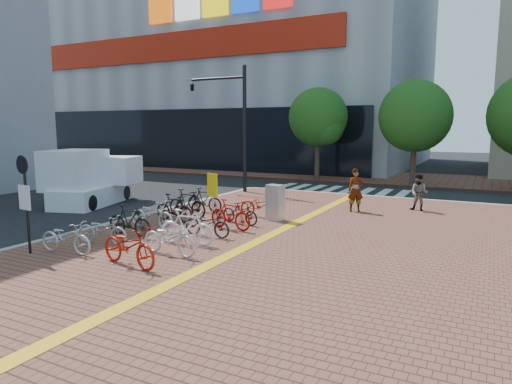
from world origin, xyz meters
The scene contains 29 objects.
ground centered at (0.00, 0.00, 0.00)m, with size 120.00×120.00×0.00m, color black.
sidewalk centered at (3.00, -5.00, 0.07)m, with size 14.00×34.00×0.15m, color brown.
tactile_strip centered at (2.00, -5.00, 0.16)m, with size 0.40×34.00×0.01m, color yellow.
kerb_north centered at (3.00, 12.00, 0.08)m, with size 14.00×0.25×0.15m, color gray.
far_sidewalk centered at (0.00, 21.00, 0.07)m, with size 70.00×8.00×0.15m, color brown.
department_store centered at (-15.99, 31.95, 13.98)m, with size 36.00×24.27×28.00m.
crosswalk centered at (0.50, 14.00, 0.01)m, with size 7.50×4.00×0.01m.
street_trees centered at (5.04, 17.45, 4.10)m, with size 16.20×4.60×6.35m.
bike_0 centered at (-2.06, -2.44, 0.60)m, with size 0.59×1.70×0.89m, color silver.
bike_1 centered at (-1.95, -1.24, 0.58)m, with size 0.57×1.64×0.86m, color #AFAFB4.
bike_2 centered at (-1.89, -0.17, 0.66)m, with size 0.47×1.68×1.01m, color black.
bike_3 centered at (-2.04, 1.08, 0.64)m, with size 0.65×1.87×0.98m, color silver.
bike_4 centered at (-2.00, 2.26, 0.66)m, with size 0.48×1.71×1.03m, color black.
bike_5 centered at (-2.07, 3.16, 0.70)m, with size 0.51×1.82×1.09m, color black.
bike_6 centered at (-2.12, 4.42, 0.65)m, with size 0.47×1.66×1.00m, color black.
bike_7 centered at (0.27, -2.52, 0.66)m, with size 0.68×1.95×1.02m, color #B81D0D.
bike_8 centered at (0.54, -1.27, 0.62)m, with size 0.62×1.77×0.93m, color silver.
bike_9 centered at (0.31, -0.15, 0.67)m, with size 0.49×1.74×1.04m, color white.
bike_10 centered at (0.30, 0.94, 0.58)m, with size 0.56×1.62×0.85m, color black.
bike_11 centered at (0.43, 2.15, 0.66)m, with size 0.48×1.69×1.02m, color #B30F0C.
bike_12 centered at (0.29, 3.07, 0.57)m, with size 0.55×1.59×0.83m, color black.
bike_13 centered at (0.45, 4.48, 0.62)m, with size 0.63×1.79×0.94m, color #9E190B.
pedestrian_a centered at (3.30, 7.33, 1.03)m, with size 0.64×0.42×1.76m, color gray.
pedestrian_b centered at (5.58, 8.66, 0.90)m, with size 0.73×0.57×1.50m, color #4F5464.
utility_box centered at (1.12, 4.26, 0.81)m, with size 0.60×0.44×1.32m, color silver.
yellow_sign centered at (-0.36, 2.28, 1.44)m, with size 0.49×0.21×1.86m.
notice_sign centered at (-2.96, -2.93, 1.85)m, with size 0.50×0.13×2.69m.
traffic_light_pole centered at (-5.02, 10.36, 4.70)m, with size 3.54×1.36×6.59m.
box_truck centered at (-8.26, 4.24, 1.20)m, with size 3.07×4.77×2.56m.
Camera 1 is at (8.10, -10.84, 3.59)m, focal length 32.00 mm.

